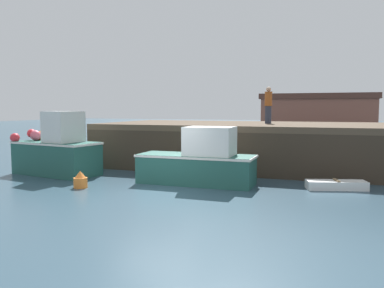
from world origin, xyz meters
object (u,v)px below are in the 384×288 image
rowboat (336,185)px  dockworker (268,105)px  fishing_boat_near_right (199,162)px  mooring_buoy_foreground (80,180)px  fishing_boat_near_left (57,151)px

rowboat → dockworker: size_ratio=1.22×
fishing_boat_near_right → mooring_buoy_foreground: 4.14m
dockworker → fishing_boat_near_left: bearing=-146.1°
fishing_boat_near_left → dockworker: bearing=33.9°
fishing_boat_near_right → dockworker: size_ratio=2.50×
mooring_buoy_foreground → fishing_boat_near_left: bearing=141.5°
fishing_boat_near_left → dockworker: (7.72, 5.19, 1.88)m
fishing_boat_near_right → dockworker: bearing=72.7°
fishing_boat_near_left → dockworker: dockworker is taller
rowboat → mooring_buoy_foreground: size_ratio=3.54×
mooring_buoy_foreground → dockworker: bearing=54.2°
fishing_boat_near_left → mooring_buoy_foreground: fishing_boat_near_left is taller
fishing_boat_near_right → mooring_buoy_foreground: fishing_boat_near_right is taller
fishing_boat_near_left → fishing_boat_near_right: bearing=-0.0°
fishing_boat_near_left → rowboat: 10.77m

